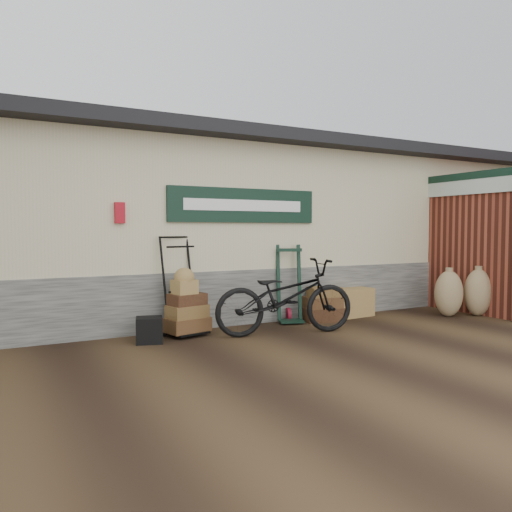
% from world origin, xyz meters
% --- Properties ---
extents(ground, '(80.00, 80.00, 0.00)m').
position_xyz_m(ground, '(0.00, 0.00, 0.00)').
color(ground, black).
rests_on(ground, ground).
extents(station_building, '(14.40, 4.10, 3.20)m').
position_xyz_m(station_building, '(-0.01, 2.74, 1.61)').
color(station_building, '#4C4C47').
rests_on(station_building, ground).
extents(brick_outbuilding, '(1.71, 4.51, 2.62)m').
position_xyz_m(brick_outbuilding, '(4.70, 1.19, 1.30)').
color(brick_outbuilding, maroon).
rests_on(brick_outbuilding, ground).
extents(porter_trolley, '(0.85, 0.71, 1.49)m').
position_xyz_m(porter_trolley, '(-1.46, 0.78, 0.75)').
color(porter_trolley, black).
rests_on(porter_trolley, ground).
extents(green_barrow, '(0.57, 0.53, 1.30)m').
position_xyz_m(green_barrow, '(0.48, 0.83, 0.65)').
color(green_barrow, black).
rests_on(green_barrow, ground).
extents(suitcase_stack, '(0.73, 0.52, 0.59)m').
position_xyz_m(suitcase_stack, '(1.04, 0.66, 0.29)').
color(suitcase_stack, '#351910').
rests_on(suitcase_stack, ground).
extents(wicker_hamper, '(0.82, 0.59, 0.51)m').
position_xyz_m(wicker_hamper, '(1.76, 0.84, 0.25)').
color(wicker_hamper, brown).
rests_on(wicker_hamper, ground).
extents(black_trunk, '(0.43, 0.39, 0.36)m').
position_xyz_m(black_trunk, '(-2.04, 0.43, 0.18)').
color(black_trunk, black).
rests_on(black_trunk, ground).
extents(bicycle, '(1.14, 2.25, 1.25)m').
position_xyz_m(bicycle, '(-0.09, 0.04, 0.62)').
color(bicycle, black).
rests_on(bicycle, ground).
extents(burlap_sack_left, '(0.60, 0.54, 0.83)m').
position_xyz_m(burlap_sack_left, '(3.30, -0.04, 0.41)').
color(burlap_sack_left, olive).
rests_on(burlap_sack_left, ground).
extents(burlap_sack_right, '(0.53, 0.45, 0.85)m').
position_xyz_m(burlap_sack_right, '(3.82, -0.24, 0.43)').
color(burlap_sack_right, olive).
rests_on(burlap_sack_right, ground).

